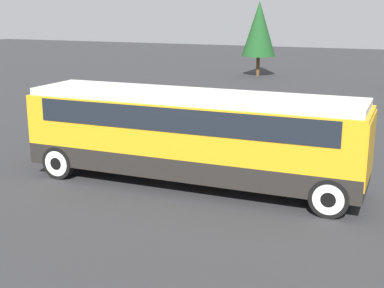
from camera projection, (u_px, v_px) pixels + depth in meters
ground_plane at (192, 184)px, 16.81m from camera, size 120.00×120.00×0.00m
tour_bus at (195, 130)px, 16.33m from camera, size 10.48×2.55×2.90m
parked_car_near at (259, 122)px, 22.63m from camera, size 4.58×1.95×1.34m
parked_car_mid at (129, 123)px, 22.59m from camera, size 4.25×1.79×1.30m
tree_center at (259, 29)px, 42.17m from camera, size 2.69×2.69×5.86m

